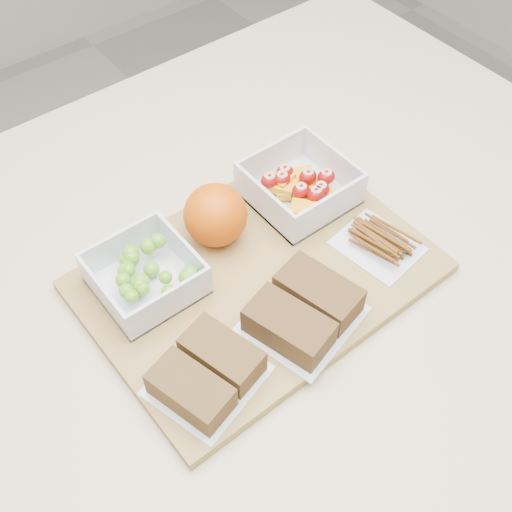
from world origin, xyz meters
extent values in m
plane|color=gray|center=(0.00, 0.00, 0.00)|extent=(4.00, 4.00, 0.00)
cube|color=beige|center=(0.00, 0.00, 0.45)|extent=(1.20, 0.90, 0.90)
cube|color=#9D7D41|center=(0.01, -0.02, 0.91)|extent=(0.42, 0.30, 0.02)
cube|color=silver|center=(-0.12, 0.04, 0.92)|extent=(0.12, 0.12, 0.00)
cube|color=silver|center=(-0.12, 0.10, 0.94)|extent=(0.12, 0.00, 0.05)
cube|color=silver|center=(-0.12, -0.01, 0.94)|extent=(0.12, 0.00, 0.05)
cube|color=silver|center=(-0.06, 0.04, 0.94)|extent=(0.00, 0.11, 0.05)
cube|color=silver|center=(-0.17, 0.04, 0.94)|extent=(0.00, 0.11, 0.05)
sphere|color=#609F21|center=(-0.13, 0.04, 0.94)|extent=(0.02, 0.02, 0.02)
sphere|color=#609F21|center=(-0.15, 0.03, 0.94)|extent=(0.02, 0.02, 0.02)
sphere|color=#609F21|center=(-0.11, 0.08, 0.95)|extent=(0.02, 0.02, 0.02)
sphere|color=#609F21|center=(-0.10, 0.05, 0.93)|extent=(0.02, 0.02, 0.02)
sphere|color=#609F21|center=(-0.14, 0.05, 0.94)|extent=(0.02, 0.02, 0.02)
sphere|color=#609F21|center=(-0.13, 0.03, 0.94)|extent=(0.02, 0.02, 0.02)
sphere|color=#609F21|center=(-0.13, 0.06, 0.95)|extent=(0.02, 0.02, 0.02)
sphere|color=#609F21|center=(-0.08, 0.01, 0.95)|extent=(0.02, 0.02, 0.02)
sphere|color=#609F21|center=(-0.09, 0.08, 0.94)|extent=(0.02, 0.02, 0.02)
sphere|color=#609F21|center=(-0.11, 0.08, 0.95)|extent=(0.02, 0.02, 0.02)
sphere|color=#609F21|center=(-0.15, 0.02, 0.94)|extent=(0.02, 0.02, 0.02)
sphere|color=#609F21|center=(-0.08, 0.07, 0.95)|extent=(0.02, 0.02, 0.02)
sphere|color=#609F21|center=(-0.11, 0.00, 0.94)|extent=(0.02, 0.02, 0.02)
sphere|color=#609F21|center=(-0.11, 0.07, 0.94)|extent=(0.02, 0.02, 0.02)
sphere|color=#609F21|center=(-0.13, 0.06, 0.94)|extent=(0.02, 0.02, 0.02)
sphere|color=#609F21|center=(-0.12, 0.07, 0.95)|extent=(0.02, 0.02, 0.02)
sphere|color=#609F21|center=(-0.08, 0.00, 0.95)|extent=(0.02, 0.02, 0.02)
sphere|color=#609F21|center=(-0.07, 0.01, 0.93)|extent=(0.02, 0.02, 0.02)
sphere|color=#609F21|center=(-0.12, 0.07, 0.94)|extent=(0.02, 0.02, 0.02)
sphere|color=#609F21|center=(-0.13, 0.03, 0.94)|extent=(0.02, 0.02, 0.02)
sphere|color=#609F21|center=(-0.12, 0.08, 0.94)|extent=(0.02, 0.02, 0.02)
sphere|color=#609F21|center=(-0.10, 0.02, 0.95)|extent=(0.02, 0.02, 0.02)
sphere|color=#609F21|center=(-0.12, 0.04, 0.94)|extent=(0.02, 0.02, 0.02)
cube|color=silver|center=(0.13, 0.05, 0.92)|extent=(0.13, 0.13, 0.00)
cube|color=silver|center=(0.13, 0.11, 0.94)|extent=(0.13, 0.00, 0.05)
cube|color=silver|center=(0.13, -0.02, 0.94)|extent=(0.13, 0.00, 0.05)
cube|color=silver|center=(0.19, 0.05, 0.94)|extent=(0.00, 0.12, 0.05)
cube|color=silver|center=(0.07, 0.05, 0.94)|extent=(0.00, 0.12, 0.05)
cube|color=orange|center=(0.14, 0.03, 0.93)|extent=(0.04, 0.04, 0.01)
cube|color=orange|center=(0.12, 0.07, 0.93)|extent=(0.05, 0.05, 0.01)
cube|color=orange|center=(0.14, 0.05, 0.93)|extent=(0.04, 0.05, 0.01)
cube|color=orange|center=(0.16, 0.06, 0.93)|extent=(0.04, 0.05, 0.01)
cube|color=orange|center=(0.11, 0.06, 0.94)|extent=(0.04, 0.04, 0.01)
cube|color=orange|center=(0.12, 0.07, 0.94)|extent=(0.04, 0.03, 0.01)
cube|color=orange|center=(0.11, 0.01, 0.94)|extent=(0.04, 0.04, 0.01)
cube|color=orange|center=(0.15, 0.02, 0.93)|extent=(0.04, 0.04, 0.01)
cube|color=orange|center=(0.12, 0.05, 0.93)|extent=(0.04, 0.04, 0.01)
ellipsoid|color=#900D07|center=(0.15, 0.05, 0.95)|extent=(0.03, 0.02, 0.02)
ellipsoid|color=#900D07|center=(0.14, 0.02, 0.95)|extent=(0.03, 0.02, 0.02)
ellipsoid|color=#900D07|center=(0.10, 0.07, 0.95)|extent=(0.03, 0.02, 0.02)
ellipsoid|color=#900D07|center=(0.17, 0.03, 0.95)|extent=(0.03, 0.02, 0.02)
ellipsoid|color=#900D07|center=(0.11, 0.06, 0.95)|extent=(0.03, 0.02, 0.02)
ellipsoid|color=#900D07|center=(0.13, 0.01, 0.95)|extent=(0.03, 0.02, 0.02)
ellipsoid|color=#900D07|center=(0.12, 0.03, 0.95)|extent=(0.03, 0.02, 0.02)
ellipsoid|color=#900D07|center=(0.13, 0.07, 0.95)|extent=(0.03, 0.02, 0.02)
sphere|color=#D14E04|center=(0.00, 0.06, 0.96)|extent=(0.08, 0.08, 0.08)
cube|color=silver|center=(-0.13, -0.11, 0.92)|extent=(0.14, 0.13, 0.00)
cube|color=brown|center=(-0.16, -0.12, 0.94)|extent=(0.07, 0.10, 0.03)
cube|color=brown|center=(-0.11, -0.10, 0.94)|extent=(0.07, 0.10, 0.03)
cube|color=silver|center=(0.00, -0.11, 0.92)|extent=(0.15, 0.14, 0.00)
cube|color=brown|center=(-0.02, -0.12, 0.94)|extent=(0.08, 0.11, 0.04)
cube|color=brown|center=(0.03, -0.10, 0.94)|extent=(0.08, 0.11, 0.04)
cube|color=silver|center=(0.15, -0.09, 0.92)|extent=(0.10, 0.11, 0.00)
camera|label=1|loc=(-0.30, -0.41, 1.56)|focal=45.00mm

